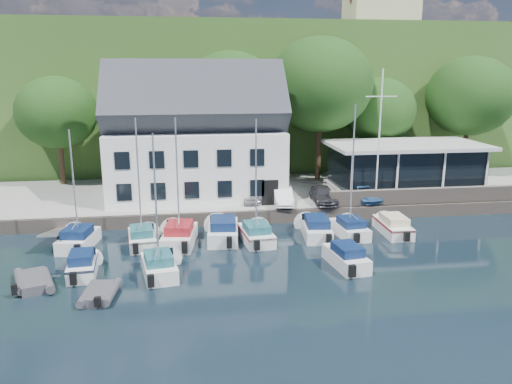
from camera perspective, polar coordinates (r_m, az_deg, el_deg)
ground at (r=28.10m, az=8.91°, el=-10.06°), size 180.00×180.00×0.00m
quay at (r=44.08m, az=2.43°, el=-0.34°), size 60.00×13.00×1.00m
quay_face at (r=37.93m, az=4.19°, el=-2.73°), size 60.00×0.30×1.00m
hillside at (r=86.93m, az=-2.88°, el=11.68°), size 160.00×75.00×16.00m
field_patch at (r=95.94m, az=1.59°, el=16.77°), size 50.00×30.00×0.30m
farmhouse at (r=82.56m, az=14.06°, el=19.60°), size 10.40×7.00×8.20m
harbor_building at (r=41.46m, az=-6.85°, el=5.51°), size 14.40×8.20×8.70m
club_pavilion at (r=45.41m, az=16.62°, el=2.81°), size 13.20×7.20×4.10m
seawall at (r=42.13m, az=20.27°, el=-0.33°), size 18.00×0.50×1.20m
gangway at (r=36.45m, az=-21.49°, el=-5.22°), size 1.20×6.00×1.40m
car_silver at (r=39.84m, az=-0.76°, el=-0.24°), size 1.62×3.59×1.20m
car_white at (r=39.07m, az=3.05°, el=-0.45°), size 1.72×4.10×1.32m
car_dgrey at (r=39.88m, az=7.69°, el=-0.34°), size 1.91×4.28×1.22m
car_blue at (r=41.03m, az=12.12°, el=-0.08°), size 1.91×3.88×1.28m
flagpole at (r=40.08m, az=13.90°, el=6.11°), size 2.49×0.20×10.36m
tree_0 at (r=48.62m, az=-21.63°, el=6.49°), size 7.14×7.14×9.76m
tree_1 at (r=46.32m, az=-13.04°, el=6.18°), size 6.43×6.43×8.78m
tree_2 at (r=46.69m, az=-2.84°, el=8.55°), size 8.76×8.76×11.98m
tree_3 at (r=47.53m, az=7.26°, el=9.34°), size 9.72×9.72×13.29m
tree_4 at (r=50.67m, az=13.83°, el=7.22°), size 7.00×7.00×9.57m
tree_5 at (r=53.47m, az=23.10°, el=7.93°), size 8.48×8.48×11.58m
boat_r1_0 at (r=33.63m, az=-20.13°, el=0.95°), size 2.82×5.50×8.58m
boat_r1_1 at (r=32.73m, az=-13.23°, el=0.78°), size 2.46×5.13×8.22m
boat_r1_2 at (r=32.39m, az=-8.99°, el=1.92°), size 2.94×6.08×9.40m
boat_r1_3 at (r=34.12m, az=-3.78°, el=-4.17°), size 2.72×6.32×1.53m
boat_r1_4 at (r=32.66m, az=0.00°, el=1.13°), size 2.58×5.66×8.22m
boat_r1_5 at (r=34.96m, az=6.86°, el=-3.88°), size 2.59×6.33×1.43m
boat_r1_6 at (r=34.49m, az=10.92°, el=1.54°), size 2.31×5.27×8.19m
boat_r1_7 at (r=36.56m, az=15.37°, el=-3.55°), size 1.94×5.85×1.36m
boat_r2_0 at (r=30.06m, az=-19.21°, el=-7.64°), size 1.98×4.82×1.38m
boat_r2_1 at (r=27.69m, az=-11.37°, el=-1.25°), size 2.73×5.31×8.45m
boat_r2_3 at (r=29.99m, az=10.26°, el=-7.08°), size 2.42×5.39×1.41m
dinghy_0 at (r=29.56m, az=-24.08°, el=-9.13°), size 2.93×3.67×0.75m
dinghy_1 at (r=26.99m, az=-17.45°, el=-10.84°), size 1.96×2.97×0.66m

